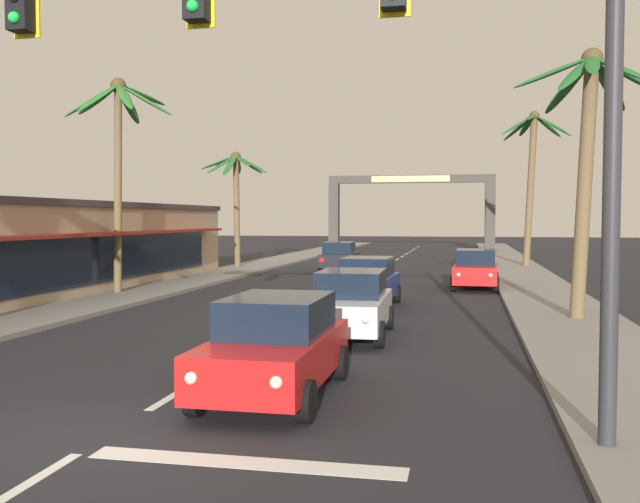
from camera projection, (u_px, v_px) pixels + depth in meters
name	position (u px, v px, depth m)	size (l,w,h in m)	color
ground_plane	(105.00, 437.00, 9.67)	(220.00, 220.00, 0.00)	#232328
sidewalk_right	(541.00, 293.00, 27.67)	(3.20, 110.00, 0.14)	gray
sidewalk_left	(170.00, 286.00, 30.81)	(3.20, 110.00, 0.14)	gray
lane_markings	(355.00, 292.00, 28.81)	(4.28, 87.42, 0.01)	silver
traffic_signal_mast	(326.00, 32.00, 9.38)	(11.01, 0.41, 7.45)	#2D2D33
sedan_lead_at_stop_bar	(276.00, 345.00, 11.90)	(1.97, 4.46, 1.68)	red
sedan_third_in_queue	(351.00, 303.00, 17.84)	(2.04, 4.49, 1.68)	silver
sedan_fifth_in_queue	(367.00, 282.00, 23.93)	(2.02, 4.48, 1.68)	navy
sedan_oncoming_far	(339.00, 257.00, 39.82)	(2.08, 4.50, 1.68)	black
sedan_parked_nearest_kerb	(475.00, 269.00, 30.03)	(2.06, 4.49, 1.68)	red
palm_left_second	(118.00, 133.00, 27.28)	(4.28, 4.23, 8.44)	brown
palm_left_third	(236.00, 182.00, 41.96)	(4.23, 4.03, 6.99)	brown
palm_right_second	(588.00, 132.00, 19.98)	(4.31, 4.59, 7.83)	brown
palm_right_farthest	(532.00, 162.00, 42.52)	(4.28, 4.85, 9.50)	brown
storefront_strip_left	(19.00, 248.00, 27.64)	(7.82, 27.33, 3.70)	tan
town_gateway_arch	(410.00, 202.00, 63.62)	(14.95, 0.90, 6.92)	#423D38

